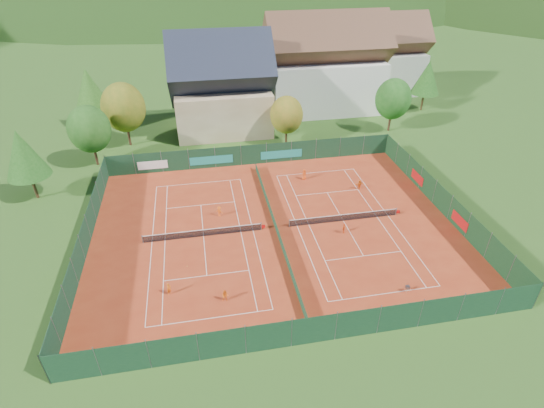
{
  "coord_description": "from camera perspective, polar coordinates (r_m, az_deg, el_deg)",
  "views": [
    {
      "loc": [
        -7.47,
        -37.8,
        28.0
      ],
      "look_at": [
        0.0,
        2.0,
        2.0
      ],
      "focal_mm": 28.0,
      "sensor_mm": 36.0,
      "label": 1
    }
  ],
  "objects": [
    {
      "name": "ground",
      "position": [
        47.64,
        0.44,
        -3.32
      ],
      "size": [
        600.0,
        600.0,
        0.0
      ],
      "primitive_type": "plane",
      "color": "#274E18",
      "rests_on": "ground"
    },
    {
      "name": "clay_pad",
      "position": [
        47.62,
        0.44,
        -3.3
      ],
      "size": [
        40.0,
        32.0,
        0.01
      ],
      "primitive_type": "cube",
      "color": "#9F3117",
      "rests_on": "ground"
    },
    {
      "name": "court_markings_left",
      "position": [
        47.03,
        -9.19,
        -4.31
      ],
      "size": [
        11.03,
        23.83,
        0.0
      ],
      "color": "white",
      "rests_on": "ground"
    },
    {
      "name": "court_markings_right",
      "position": [
        49.51,
        9.58,
        -2.24
      ],
      "size": [
        11.03,
        23.83,
        0.0
      ],
      "color": "white",
      "rests_on": "ground"
    },
    {
      "name": "tennis_net_left",
      "position": [
        46.74,
        -9.06,
        -3.8
      ],
      "size": [
        13.3,
        0.1,
        1.02
      ],
      "color": "#59595B",
      "rests_on": "ground"
    },
    {
      "name": "tennis_net_right",
      "position": [
        49.28,
        9.8,
        -1.75
      ],
      "size": [
        13.3,
        0.1,
        1.02
      ],
      "color": "#59595B",
      "rests_on": "ground"
    },
    {
      "name": "court_divider",
      "position": [
        47.33,
        0.45,
        -2.81
      ],
      "size": [
        0.03,
        28.8,
        1.0
      ],
      "color": "#153B24",
      "rests_on": "ground"
    },
    {
      "name": "fence_north",
      "position": [
        60.38,
        -2.9,
        6.6
      ],
      "size": [
        40.0,
        0.1,
        3.0
      ],
      "color": "#12331D",
      "rests_on": "ground"
    },
    {
      "name": "fence_south",
      "position": [
        35.11,
        5.66,
        -16.51
      ],
      "size": [
        40.0,
        0.04,
        3.0
      ],
      "color": "#12331D",
      "rests_on": "ground"
    },
    {
      "name": "fence_west",
      "position": [
        47.83,
        -23.85,
        -4.17
      ],
      "size": [
        0.04,
        32.0,
        3.0
      ],
      "color": "#133621",
      "rests_on": "ground"
    },
    {
      "name": "fence_east",
      "position": [
        53.76,
        21.86,
        0.56
      ],
      "size": [
        0.09,
        32.0,
        3.0
      ],
      "color": "#133419",
      "rests_on": "ground"
    },
    {
      "name": "chalet",
      "position": [
        71.23,
        -6.78,
        15.02
      ],
      "size": [
        16.2,
        12.0,
        16.0
      ],
      "color": "beige",
      "rests_on": "ground"
    },
    {
      "name": "hotel_block_a",
      "position": [
        80.14,
        7.11,
        17.56
      ],
      "size": [
        21.6,
        11.0,
        17.25
      ],
      "color": "silver",
      "rests_on": "ground"
    },
    {
      "name": "hotel_block_b",
      "position": [
        92.48,
        14.34,
        18.39
      ],
      "size": [
        17.28,
        10.0,
        15.5
      ],
      "color": "silver",
      "rests_on": "ground"
    },
    {
      "name": "tree_west_front",
      "position": [
        63.74,
        -23.36,
        9.23
      ],
      "size": [
        5.72,
        5.72,
        8.69
      ],
      "color": "#412817",
      "rests_on": "ground"
    },
    {
      "name": "tree_west_mid",
      "position": [
        68.28,
        -19.35,
        12.15
      ],
      "size": [
        6.44,
        6.44,
        9.78
      ],
      "color": "#462819",
      "rests_on": "ground"
    },
    {
      "name": "tree_west_back",
      "position": [
        76.68,
        -23.36,
        14.03
      ],
      "size": [
        5.6,
        5.6,
        10.0
      ],
      "color": "#442F18",
      "rests_on": "ground"
    },
    {
      "name": "tree_center",
      "position": [
        65.57,
        1.97,
        11.89
      ],
      "size": [
        5.01,
        5.01,
        7.6
      ],
      "color": "#443018",
      "rests_on": "ground"
    },
    {
      "name": "tree_east_front",
      "position": [
        72.94,
        15.98,
        13.42
      ],
      "size": [
        5.72,
        5.72,
        8.69
      ],
      "color": "#472919",
      "rests_on": "ground"
    },
    {
      "name": "tree_east_mid",
      "position": [
        84.1,
        20.14,
        15.69
      ],
      "size": [
        5.04,
        5.04,
        9.0
      ],
      "color": "#433018",
      "rests_on": "ground"
    },
    {
      "name": "tree_west_side",
      "position": [
        58.16,
        -30.5,
        5.86
      ],
      "size": [
        5.04,
        5.04,
        9.0
      ],
      "color": "#483019",
      "rests_on": "ground"
    },
    {
      "name": "tree_east_back",
      "position": [
        87.32,
        12.89,
        17.85
      ],
      "size": [
        7.15,
        7.15,
        10.86
      ],
      "color": "#483119",
      "rests_on": "ground"
    },
    {
      "name": "mountain_backdrop",
      "position": [
        281.89,
        -3.15,
        18.77
      ],
      "size": [
        820.0,
        530.0,
        242.0
      ],
      "color": "black",
      "rests_on": "ground"
    },
    {
      "name": "ball_hopper",
      "position": [
        41.53,
        17.78,
        -10.62
      ],
      "size": [
        0.34,
        0.34,
        0.8
      ],
      "color": "slate",
      "rests_on": "ground"
    },
    {
      "name": "loose_ball_0",
      "position": [
        43.41,
        -11.35,
        -8.19
      ],
      "size": [
        0.07,
        0.07,
        0.07
      ],
      "primitive_type": "sphere",
      "color": "#CCD833",
      "rests_on": "ground"
    },
    {
      "name": "loose_ball_1",
      "position": [
        40.53,
        9.07,
        -11.45
      ],
      "size": [
        0.07,
        0.07,
        0.07
      ],
      "primitive_type": "sphere",
      "color": "#CCD833",
      "rests_on": "ground"
    },
    {
      "name": "loose_ball_2",
      "position": [
        51.67,
        2.41,
        -0.1
      ],
      "size": [
        0.07,
        0.07,
        0.07
      ],
      "primitive_type": "sphere",
      "color": "#CCD833",
      "rests_on": "ground"
    },
    {
      "name": "player_left_near",
      "position": [
        40.47,
        -13.7,
        -11.01
      ],
      "size": [
        0.55,
        0.54,
        1.27
      ],
      "primitive_type": "imported",
      "rotation": [
        0.0,
        0.0,
        0.76
      ],
      "color": "orange",
      "rests_on": "ground"
    },
    {
      "name": "player_left_mid",
      "position": [
        38.96,
        -6.32,
        -12.18
      ],
      "size": [
        0.71,
        0.61,
        1.26
      ],
      "primitive_type": "imported",
      "rotation": [
        0.0,
        0.0,
        -0.25
      ],
      "color": "orange",
      "rests_on": "ground"
    },
    {
      "name": "player_left_far",
      "position": [
        49.68,
        -7.11,
        -0.97
      ],
      "size": [
        0.97,
        0.86,
        1.31
      ],
      "primitive_type": "imported",
      "rotation": [
        0.0,
        0.0,
        2.58
      ],
      "color": "#F05C15",
      "rests_on": "ground"
    },
    {
      "name": "player_right_near",
      "position": [
        47.25,
        9.64,
        -3.25
      ],
      "size": [
        0.63,
        0.77,
        1.23
      ],
      "primitive_type": "imported",
      "rotation": [
        0.0,
        0.0,
        1.02
      ],
      "color": "#E14814",
      "rests_on": "ground"
    },
    {
      "name": "player_right_far_a",
      "position": [
        56.91,
        4.34,
        3.99
      ],
      "size": [
        0.86,
        0.73,
        1.49
      ],
      "primitive_type": "imported",
      "rotation": [
        0.0,
        0.0,
        3.56
      ],
      "color": "#E44B14",
      "rests_on": "ground"
    },
    {
      "name": "player_right_far_b",
      "position": [
        55.72,
        11.68,
        2.57
      ],
      "size": [
        1.22,
        0.47,
        1.29
      ],
      "primitive_type": "imported",
      "rotation": [
        0.0,
        0.0,
        3.21
      ],
      "color": "orange",
      "rests_on": "ground"
    }
  ]
}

